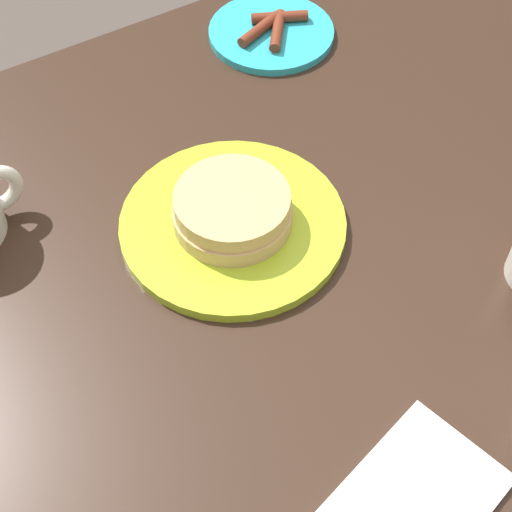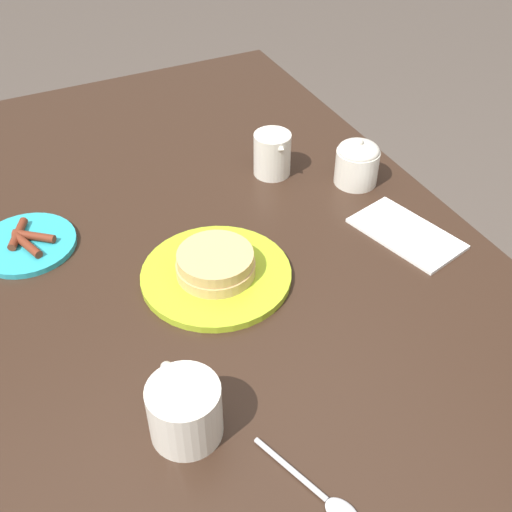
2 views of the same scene
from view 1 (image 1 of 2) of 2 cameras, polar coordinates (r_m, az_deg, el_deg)
The scene contains 4 objects.
ground_plane at distance 1.50m, azimuth 1.51°, elevation -17.60°, with size 8.00×8.00×0.00m, color #51473F.
dining_table at distance 0.92m, azimuth 2.35°, elevation -3.57°, with size 1.43×0.82×0.78m.
pancake_plate at distance 0.80m, azimuth -1.72°, elevation 2.83°, with size 0.23×0.23×0.05m.
side_plate_bacon at distance 1.05m, azimuth 1.12°, elevation 16.00°, with size 0.16×0.16×0.02m.
Camera 1 is at (-0.30, -0.42, 1.41)m, focal length 55.00 mm.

